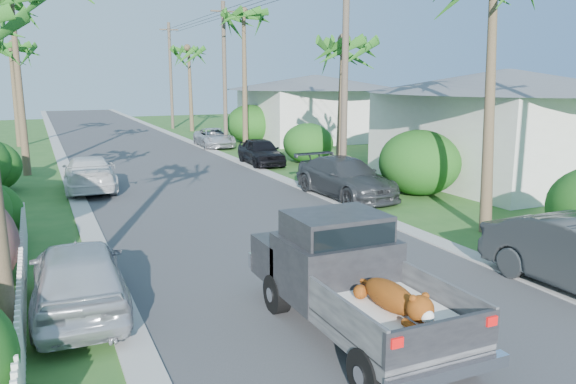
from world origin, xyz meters
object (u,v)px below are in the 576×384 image
parked_car_rf (261,152)px  palm_r_b (342,41)px  parked_car_lf (89,174)px  house_right_far (315,110)px  utility_pole_d (171,75)px  parked_car_rd (214,138)px  pickup_truck (343,273)px  palm_r_c (244,13)px  parked_car_ln (78,276)px  utility_pole_b (345,73)px  palm_l_d (10,45)px  palm_r_d (189,48)px  parked_car_rm (345,178)px  utility_pole_c (225,75)px  house_right_near (504,130)px

parked_car_rf → palm_r_b: size_ratio=0.56×
parked_car_rf → parked_car_lf: size_ratio=0.84×
parked_car_lf → house_right_far: size_ratio=0.53×
utility_pole_d → parked_car_rd: bearing=-92.4°
pickup_truck → parked_car_rd: size_ratio=1.19×
utility_pole_d → palm_r_b: bearing=-88.0°
pickup_truck → palm_r_c: size_ratio=0.54×
parked_car_ln → utility_pole_b: utility_pole_b is taller
palm_r_b → palm_l_d: bearing=124.6°
palm_r_c → palm_l_d: bearing=147.8°
palm_r_b → palm_r_c: palm_r_c is taller
palm_r_d → utility_pole_b: size_ratio=0.89×
parked_car_ln → utility_pole_d: size_ratio=0.47×
parked_car_rf → parked_car_rd: bearing=93.0°
parked_car_rm → utility_pole_c: bearing=84.2°
parked_car_lf → utility_pole_c: size_ratio=0.53×
utility_pole_b → house_right_far: bearing=66.5°
palm_r_b → utility_pole_d: bearing=92.0°
house_right_far → parked_car_rd: bearing=-169.9°
house_right_near → parked_car_rf: bearing=133.6°
palm_l_d → house_right_near: (19.50, -22.00, -4.22)m
pickup_truck → palm_r_c: 25.95m
parked_car_rd → parked_car_rf: bearing=-87.6°
parked_car_rm → parked_car_ln: 12.29m
house_right_far → utility_pole_b: utility_pole_b is taller
parked_car_rd → palm_r_b: 14.68m
utility_pole_c → pickup_truck: bearing=-103.6°
palm_r_c → house_right_far: (6.80, 4.00, -5.99)m
parked_car_lf → palm_r_c: palm_r_c is taller
palm_r_b → parked_car_rd: bearing=96.7°
palm_r_b → palm_r_c: (-0.40, 11.00, 2.16)m
palm_l_d → utility_pole_d: (12.10, 9.00, -1.84)m
parked_car_ln → utility_pole_c: utility_pole_c is taller
parked_car_lf → house_right_near: 17.50m
pickup_truck → parked_car_rm: bearing=59.8°
palm_l_d → utility_pole_b: bearing=-60.0°
palm_r_d → utility_pole_d: bearing=106.7°
parked_car_rd → palm_r_b: (1.60, -13.58, 5.35)m
pickup_truck → parked_car_rm: pickup_truck is taller
parked_car_rm → utility_pole_b: size_ratio=0.56×
parked_car_lf → palm_r_d: (10.20, 23.01, 6.05)m
house_right_far → parked_car_ln: bearing=-125.4°
parked_car_rd → house_right_near: bearing=-61.9°
parked_car_lf → palm_r_d: bearing=-111.7°
house_right_far → parked_car_rm: bearing=-113.7°
palm_r_b → utility_pole_d: (-1.00, 28.00, -1.35)m
parked_car_rm → palm_l_d: size_ratio=0.65×
parked_car_rf → parked_car_ln: (-10.00, -15.78, 0.04)m
pickup_truck → palm_l_d: size_ratio=0.66×
utility_pole_d → utility_pole_b: bearing=-90.0°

